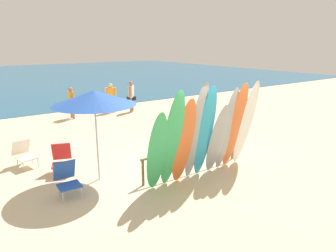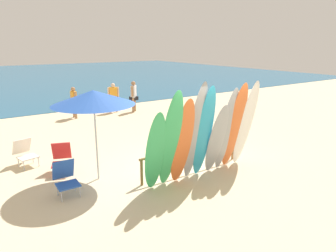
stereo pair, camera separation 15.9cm
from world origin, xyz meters
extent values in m
plane|color=beige|center=(0.00, 14.00, 0.00)|extent=(60.00, 60.00, 0.00)
cube|color=#235B7F|center=(0.00, 29.83, 0.01)|extent=(60.00, 40.00, 0.02)
cylinder|color=brown|center=(-1.61, 0.00, 0.35)|extent=(0.07, 0.07, 0.69)
cylinder|color=brown|center=(1.61, 0.00, 0.35)|extent=(0.07, 0.07, 0.69)
cylinder|color=brown|center=(0.00, 0.00, 0.69)|extent=(3.33, 0.06, 0.06)
ellipsoid|color=#38B266|center=(-1.51, -0.50, 1.02)|extent=(0.55, 0.61, 2.04)
ellipsoid|color=#38B266|center=(-1.12, -0.57, 1.26)|extent=(0.56, 0.81, 2.51)
ellipsoid|color=orange|center=(-0.76, -0.56, 1.14)|extent=(0.59, 0.66, 2.28)
ellipsoid|color=#999EA3|center=(-0.32, -0.51, 1.31)|extent=(0.57, 0.70, 2.63)
ellipsoid|color=#289EC6|center=(-0.05, -0.53, 1.26)|extent=(0.54, 0.70, 2.52)
ellipsoid|color=#999EA3|center=(0.38, -0.55, 1.00)|extent=(0.55, 0.66, 2.00)
ellipsoid|color=#999EA3|center=(0.76, -0.52, 1.20)|extent=(0.60, 0.65, 2.39)
ellipsoid|color=orange|center=(1.04, -0.54, 1.26)|extent=(0.59, 0.76, 2.52)
ellipsoid|color=white|center=(1.44, -0.58, 1.27)|extent=(0.53, 0.77, 2.55)
cylinder|color=#9E704C|center=(-0.76, 7.95, 0.36)|extent=(0.11, 0.11, 0.73)
cylinder|color=#9E704C|center=(-0.77, 8.25, 0.36)|extent=(0.11, 0.11, 0.73)
cube|color=#B23399|center=(-0.77, 8.10, 0.67)|extent=(0.39, 0.24, 0.17)
cube|color=orange|center=(-0.77, 8.10, 1.01)|extent=(0.20, 0.38, 0.57)
sphere|color=#9E704C|center=(-0.77, 8.10, 1.40)|extent=(0.21, 0.21, 0.21)
cylinder|color=#9E704C|center=(-0.76, 7.86, 1.04)|extent=(0.09, 0.09, 0.51)
cylinder|color=#9E704C|center=(-0.77, 8.34, 1.04)|extent=(0.09, 0.09, 0.51)
cylinder|color=#9E704C|center=(2.14, 7.62, 0.39)|extent=(0.12, 0.12, 0.78)
cylinder|color=#9E704C|center=(2.36, 7.85, 0.39)|extent=(0.12, 0.12, 0.78)
cube|color=black|center=(2.25, 7.73, 0.72)|extent=(0.42, 0.26, 0.19)
cube|color=silver|center=(2.25, 7.73, 1.08)|extent=(0.43, 0.44, 0.61)
sphere|color=#9E704C|center=(2.25, 7.73, 1.50)|extent=(0.22, 0.22, 0.22)
cylinder|color=#9E704C|center=(2.07, 7.55, 1.12)|extent=(0.09, 0.09, 0.54)
cylinder|color=#9E704C|center=(2.42, 7.92, 1.12)|extent=(0.09, 0.09, 0.54)
cylinder|color=beige|center=(1.47, 8.18, 0.37)|extent=(0.11, 0.11, 0.74)
cylinder|color=beige|center=(1.19, 8.28, 0.37)|extent=(0.11, 0.11, 0.74)
cube|color=#B23399|center=(1.33, 8.23, 0.68)|extent=(0.40, 0.24, 0.18)
cube|color=orange|center=(1.33, 8.23, 1.02)|extent=(0.42, 0.32, 0.58)
sphere|color=beige|center=(1.33, 8.23, 1.42)|extent=(0.21, 0.21, 0.21)
cylinder|color=beige|center=(1.56, 8.14, 1.06)|extent=(0.09, 0.09, 0.51)
cylinder|color=beige|center=(1.10, 8.31, 1.06)|extent=(0.09, 0.09, 0.51)
cylinder|color=#B7B7BC|center=(-3.35, 1.70, 0.14)|extent=(0.02, 0.02, 0.28)
cylinder|color=#B7B7BC|center=(-2.96, 1.56, 0.14)|extent=(0.02, 0.02, 0.28)
cylinder|color=#B7B7BC|center=(-3.23, 2.06, 0.14)|extent=(0.02, 0.02, 0.28)
cylinder|color=#B7B7BC|center=(-2.83, 1.92, 0.14)|extent=(0.02, 0.02, 0.28)
cube|color=red|center=(-3.09, 1.81, 0.30)|extent=(0.62, 0.59, 0.03)
cube|color=red|center=(-2.99, 2.11, 0.57)|extent=(0.54, 0.37, 0.53)
cylinder|color=#B7B7BC|center=(-3.92, 2.65, 0.14)|extent=(0.02, 0.02, 0.28)
cylinder|color=#B7B7BC|center=(-3.51, 2.75, 0.14)|extent=(0.02, 0.02, 0.28)
cylinder|color=#B7B7BC|center=(-4.00, 3.02, 0.14)|extent=(0.02, 0.02, 0.28)
cylinder|color=#B7B7BC|center=(-3.59, 3.11, 0.14)|extent=(0.02, 0.02, 0.28)
cube|color=silver|center=(-3.76, 2.88, 0.30)|extent=(0.59, 0.55, 0.03)
cube|color=silver|center=(-3.84, 3.23, 0.55)|extent=(0.55, 0.39, 0.50)
cylinder|color=#B7B7BC|center=(-3.52, 0.26, 0.14)|extent=(0.02, 0.02, 0.28)
cylinder|color=#B7B7BC|center=(-3.10, 0.26, 0.14)|extent=(0.02, 0.02, 0.28)
cylinder|color=#B7B7BC|center=(-3.52, 0.64, 0.14)|extent=(0.02, 0.02, 0.28)
cylinder|color=#B7B7BC|center=(-3.10, 0.63, 0.14)|extent=(0.02, 0.02, 0.28)
cube|color=blue|center=(-3.31, 0.45, 0.30)|extent=(0.51, 0.46, 0.03)
cube|color=blue|center=(-3.31, 0.78, 0.56)|extent=(0.50, 0.25, 0.52)
cylinder|color=silver|center=(-2.37, 0.98, 1.14)|extent=(0.04, 0.04, 2.27)
cone|color=blue|center=(-2.37, 0.98, 2.18)|extent=(2.07, 2.07, 0.36)
camera|label=1|loc=(-5.07, -6.04, 3.46)|focal=32.11mm
camera|label=2|loc=(-4.94, -6.13, 3.46)|focal=32.11mm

